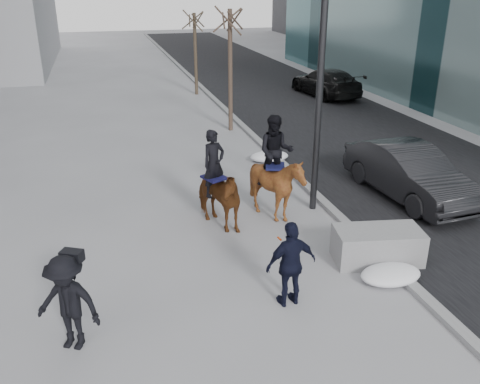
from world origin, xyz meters
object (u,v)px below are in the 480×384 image
object	(u,v)px
car_near	(409,172)
mounted_left	(216,192)
planter	(377,245)
mounted_right	(276,179)

from	to	relation	value
car_near	mounted_left	xyz separation A→B (m)	(-5.80, -0.41, 0.18)
planter	mounted_left	distance (m)	4.12
planter	mounted_left	xyz separation A→B (m)	(-3.10, 2.66, 0.56)
planter	mounted_right	xyz separation A→B (m)	(-1.47, 2.73, 0.73)
planter	car_near	world-z (taller)	car_near
planter	mounted_right	world-z (taller)	mounted_right
car_near	mounted_right	distance (m)	4.20
mounted_right	mounted_left	bearing A→B (deg)	-177.74
planter	mounted_left	size ratio (longest dim) A/B	0.76
car_near	mounted_right	world-z (taller)	mounted_right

